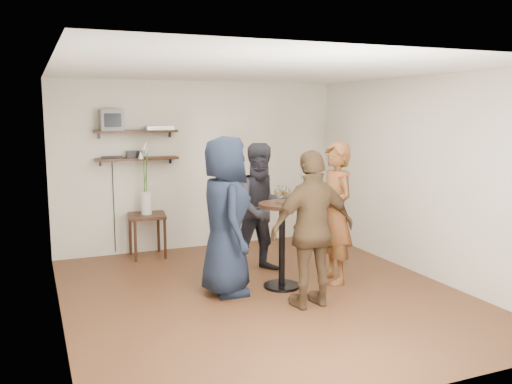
# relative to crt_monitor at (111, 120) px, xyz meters

# --- Properties ---
(room) EXTENTS (4.58, 5.08, 2.68)m
(room) POSITION_rel_crt_monitor_xyz_m (1.35, -2.38, -0.72)
(room) COLOR #452316
(room) RESTS_ON ground
(shelf_upper) EXTENTS (1.20, 0.25, 0.04)m
(shelf_upper) POSITION_rel_crt_monitor_xyz_m (0.35, 0.00, -0.17)
(shelf_upper) COLOR black
(shelf_upper) RESTS_ON room
(shelf_lower) EXTENTS (1.20, 0.25, 0.04)m
(shelf_lower) POSITION_rel_crt_monitor_xyz_m (0.35, 0.00, -0.57)
(shelf_lower) COLOR black
(shelf_lower) RESTS_ON room
(crt_monitor) EXTENTS (0.32, 0.30, 0.30)m
(crt_monitor) POSITION_rel_crt_monitor_xyz_m (0.00, 0.00, 0.00)
(crt_monitor) COLOR #59595B
(crt_monitor) RESTS_ON shelf_upper
(dvd_deck) EXTENTS (0.40, 0.24, 0.06)m
(dvd_deck) POSITION_rel_crt_monitor_xyz_m (0.69, 0.00, -0.12)
(dvd_deck) COLOR silver
(dvd_deck) RESTS_ON shelf_upper
(radio) EXTENTS (0.22, 0.10, 0.10)m
(radio) POSITION_rel_crt_monitor_xyz_m (0.31, 0.00, -0.50)
(radio) COLOR black
(radio) RESTS_ON shelf_lower
(power_strip) EXTENTS (0.30, 0.05, 0.03)m
(power_strip) POSITION_rel_crt_monitor_xyz_m (-0.01, 0.05, -0.54)
(power_strip) COLOR black
(power_strip) RESTS_ON shelf_lower
(side_table) EXTENTS (0.60, 0.60, 0.64)m
(side_table) POSITION_rel_crt_monitor_xyz_m (0.43, -0.18, -1.48)
(side_table) COLOR black
(side_table) RESTS_ON room
(vase_lilies) EXTENTS (0.20, 0.21, 1.09)m
(vase_lilies) POSITION_rel_crt_monitor_xyz_m (0.43, -0.18, -1.03)
(vase_lilies) COLOR silver
(vase_lilies) RESTS_ON side_table
(drinks_table) EXTENTS (0.58, 0.58, 1.05)m
(drinks_table) POSITION_rel_crt_monitor_xyz_m (1.67, -2.21, -1.34)
(drinks_table) COLOR black
(drinks_table) RESTS_ON room
(wine_glass_fl) EXTENTS (0.07, 0.07, 0.20)m
(wine_glass_fl) POSITION_rel_crt_monitor_xyz_m (1.60, -2.25, -0.83)
(wine_glass_fl) COLOR silver
(wine_glass_fl) RESTS_ON drinks_table
(wine_glass_fr) EXTENTS (0.06, 0.06, 0.18)m
(wine_glass_fr) POSITION_rel_crt_monitor_xyz_m (1.72, -2.25, -0.84)
(wine_glass_fr) COLOR silver
(wine_glass_fr) RESTS_ON drinks_table
(wine_glass_bl) EXTENTS (0.07, 0.07, 0.20)m
(wine_glass_bl) POSITION_rel_crt_monitor_xyz_m (1.63, -2.13, -0.83)
(wine_glass_bl) COLOR silver
(wine_glass_bl) RESTS_ON drinks_table
(wine_glass_br) EXTENTS (0.07, 0.07, 0.20)m
(wine_glass_br) POSITION_rel_crt_monitor_xyz_m (1.70, -2.20, -0.83)
(wine_glass_br) COLOR silver
(wine_glass_br) RESTS_ON drinks_table
(person_plaid) EXTENTS (0.47, 0.67, 1.77)m
(person_plaid) POSITION_rel_crt_monitor_xyz_m (2.37, -2.26, -1.13)
(person_plaid) COLOR #AF141D
(person_plaid) RESTS_ON room
(person_dark) EXTENTS (0.88, 0.71, 1.73)m
(person_dark) POSITION_rel_crt_monitor_xyz_m (1.71, -1.50, -1.15)
(person_dark) COLOR black
(person_dark) RESTS_ON room
(person_navy) EXTENTS (0.68, 0.96, 1.87)m
(person_navy) POSITION_rel_crt_monitor_xyz_m (0.96, -2.14, -1.08)
(person_navy) COLOR black
(person_navy) RESTS_ON room
(person_brown) EXTENTS (1.04, 0.47, 1.74)m
(person_brown) POSITION_rel_crt_monitor_xyz_m (1.70, -2.92, -1.15)
(person_brown) COLOR #432F1D
(person_brown) RESTS_ON room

